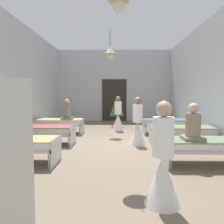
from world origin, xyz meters
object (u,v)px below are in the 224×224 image
(bed_right_row_0, at_px, (207,145))
(patient_seated_primary, at_px, (67,112))
(bed_left_row_0, at_px, (15,144))
(bed_left_row_1, at_px, (43,130))
(potted_plant, at_px, (117,108))
(nurse_near_aisle, at_px, (163,168))
(nurse_mid_aisle, at_px, (138,128))
(bed_right_row_2, at_px, (168,123))
(nurse_far_aisle, at_px, (118,118))
(bed_left_row_2, at_px, (59,122))
(bed_right_row_1, at_px, (182,131))
(patient_seated_secondary, at_px, (193,126))

(bed_right_row_0, relative_size, patient_seated_primary, 2.38)
(bed_left_row_0, distance_m, patient_seated_primary, 3.78)
(bed_left_row_1, xyz_separation_m, potted_plant, (2.30, 3.79, 0.47))
(nurse_near_aisle, distance_m, nurse_mid_aisle, 3.73)
(bed_right_row_2, bearing_deg, bed_right_row_0, -90.00)
(nurse_mid_aisle, relative_size, nurse_far_aisle, 1.00)
(nurse_mid_aisle, distance_m, nurse_far_aisle, 2.72)
(bed_left_row_2, bearing_deg, potted_plant, 39.47)
(bed_right_row_0, relative_size, nurse_far_aisle, 1.28)
(nurse_far_aisle, bearing_deg, patient_seated_primary, 23.08)
(bed_right_row_1, distance_m, patient_seated_primary, 4.36)
(patient_seated_primary, bearing_deg, patient_seated_secondary, -46.90)
(nurse_far_aisle, relative_size, patient_seated_primary, 1.86)
(bed_right_row_0, relative_size, nurse_near_aisle, 1.28)
(bed_right_row_2, height_order, nurse_mid_aisle, nurse_mid_aisle)
(bed_right_row_2, height_order, nurse_near_aisle, nurse_near_aisle)
(patient_seated_secondary, distance_m, potted_plant, 6.01)
(bed_right_row_1, relative_size, potted_plant, 1.30)
(bed_left_row_0, relative_size, nurse_near_aisle, 1.28)
(bed_left_row_2, distance_m, potted_plant, 3.01)
(patient_seated_primary, bearing_deg, nurse_far_aisle, 22.80)
(bed_left_row_0, relative_size, bed_left_row_2, 1.00)
(patient_seated_primary, bearing_deg, bed_left_row_1, -100.77)
(potted_plant, bearing_deg, bed_left_row_2, -140.53)
(bed_left_row_1, xyz_separation_m, patient_seated_primary, (0.35, 1.84, 0.43))
(nurse_mid_aisle, height_order, patient_seated_primary, nurse_mid_aisle)
(bed_right_row_1, distance_m, nurse_near_aisle, 3.95)
(patient_seated_primary, xyz_separation_m, potted_plant, (1.95, 1.95, 0.04))
(nurse_near_aisle, bearing_deg, nurse_mid_aisle, 26.86)
(bed_right_row_0, bearing_deg, bed_right_row_2, 90.00)
(nurse_mid_aisle, bearing_deg, bed_right_row_1, 98.22)
(bed_left_row_2, height_order, nurse_far_aisle, nurse_far_aisle)
(bed_left_row_2, bearing_deg, nurse_mid_aisle, -32.70)
(nurse_mid_aisle, height_order, potted_plant, nurse_mid_aisle)
(bed_right_row_1, xyz_separation_m, bed_left_row_2, (-4.28, 1.90, 0.00))
(bed_right_row_2, bearing_deg, nurse_near_aisle, -103.47)
(bed_right_row_1, distance_m, patient_seated_secondary, 2.07)
(bed_left_row_0, distance_m, patient_seated_secondary, 3.96)
(bed_right_row_2, bearing_deg, bed_left_row_0, -138.42)
(bed_left_row_1, distance_m, potted_plant, 4.46)
(nurse_mid_aisle, xyz_separation_m, patient_seated_secondary, (1.00, -2.01, 0.34))
(bed_left_row_0, height_order, nurse_near_aisle, nurse_near_aisle)
(patient_seated_secondary, height_order, potted_plant, potted_plant)
(bed_left_row_0, distance_m, bed_right_row_2, 5.73)
(bed_left_row_0, bearing_deg, bed_left_row_2, 90.00)
(bed_right_row_2, xyz_separation_m, nurse_near_aisle, (-1.34, -5.61, 0.09))
(bed_right_row_0, xyz_separation_m, bed_left_row_1, (-4.28, 1.90, 0.00))
(patient_seated_primary, height_order, patient_seated_secondary, same)
(bed_right_row_0, bearing_deg, patient_seated_secondary, -165.70)
(bed_left_row_2, height_order, nurse_near_aisle, nurse_near_aisle)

